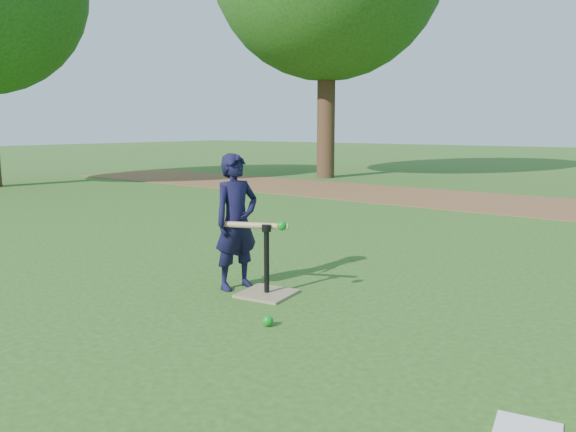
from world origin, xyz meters
The scene contains 7 objects.
ground centered at (0.00, 0.00, 0.00)m, with size 80.00×80.00×0.00m, color #285116.
dirt_strip centered at (0.00, 7.50, 0.01)m, with size 24.00×3.00×0.01m, color brown.
child centered at (-0.46, 0.29, 0.60)m, with size 0.44×0.29×1.20m, color black.
wiffle_ball_ground centered at (0.39, -0.30, 0.04)m, with size 0.08×0.08×0.08m, color #0C851A.
clipboard centered at (2.27, -0.63, 0.01)m, with size 0.30×0.23×0.01m, color white.
batting_tee centered at (-0.11, 0.29, 0.11)m, with size 0.49×0.49×0.61m.
swing_action centered at (-0.19, 0.25, 0.61)m, with size 0.72×0.29×0.12m.
Camera 1 is at (2.88, -3.30, 1.43)m, focal length 35.00 mm.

